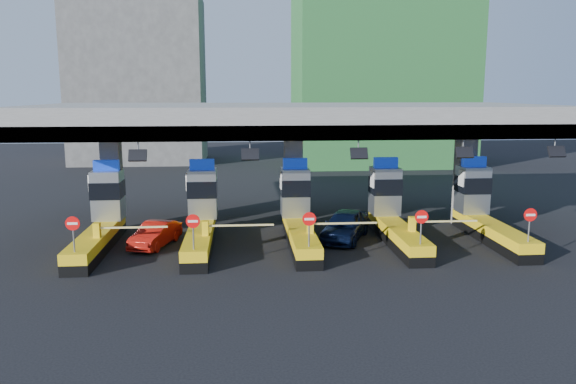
{
  "coord_description": "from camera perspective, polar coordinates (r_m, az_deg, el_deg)",
  "views": [
    {
      "loc": [
        -2.9,
        -28.21,
        7.67
      ],
      "look_at": [
        -0.54,
        0.0,
        2.63
      ],
      "focal_mm": 35.0,
      "sensor_mm": 36.0,
      "label": 1
    }
  ],
  "objects": [
    {
      "name": "toll_lane_far_left",
      "position": [
        30.02,
        -18.37,
        -2.48
      ],
      "size": [
        4.43,
        8.0,
        4.16
      ],
      "color": "black",
      "rests_on": "ground"
    },
    {
      "name": "toll_lane_far_right",
      "position": [
        31.9,
        19.19,
        -1.81
      ],
      "size": [
        4.43,
        8.0,
        4.16
      ],
      "color": "black",
      "rests_on": "ground"
    },
    {
      "name": "toll_lane_right",
      "position": [
        30.23,
        10.48,
        -2.05
      ],
      "size": [
        4.43,
        8.0,
        4.16
      ],
      "color": "black",
      "rests_on": "ground"
    },
    {
      "name": "van",
      "position": [
        29.69,
        5.82,
        -3.36
      ],
      "size": [
        3.58,
        4.96,
        1.57
      ],
      "primitive_type": "imported",
      "rotation": [
        0.0,
        0.0,
        -0.42
      ],
      "color": "black",
      "rests_on": "ground"
    },
    {
      "name": "toll_lane_left",
      "position": [
        29.25,
        -8.8,
        -2.41
      ],
      "size": [
        4.43,
        8.0,
        4.16
      ],
      "color": "black",
      "rests_on": "ground"
    },
    {
      "name": "toll_canopy",
      "position": [
        31.26,
        0.55,
        7.28
      ],
      "size": [
        28.0,
        12.09,
        7.0
      ],
      "color": "slate",
      "rests_on": "ground"
    },
    {
      "name": "bg_building_scaffold",
      "position": [
        62.35,
        9.42,
        15.79
      ],
      "size": [
        18.0,
        12.0,
        28.0
      ],
      "primitive_type": "cube",
      "color": "#1E5926",
      "rests_on": "ground"
    },
    {
      "name": "ground",
      "position": [
        29.38,
        1.05,
        -5.04
      ],
      "size": [
        120.0,
        120.0,
        0.0
      ],
      "primitive_type": "plane",
      "color": "black",
      "rests_on": "ground"
    },
    {
      "name": "bg_building_concrete",
      "position": [
        65.18,
        -14.87,
        10.94
      ],
      "size": [
        14.0,
        10.0,
        18.0
      ],
      "primitive_type": "cube",
      "color": "#4C4C49",
      "rests_on": "ground"
    },
    {
      "name": "toll_lane_center",
      "position": [
        29.32,
        1.01,
        -2.26
      ],
      "size": [
        4.43,
        8.0,
        4.16
      ],
      "color": "black",
      "rests_on": "ground"
    },
    {
      "name": "red_car",
      "position": [
        29.11,
        -13.31,
        -4.21
      ],
      "size": [
        2.38,
        3.94,
        1.23
      ],
      "primitive_type": "imported",
      "rotation": [
        0.0,
        0.0,
        -0.31
      ],
      "color": "#AD150D",
      "rests_on": "ground"
    }
  ]
}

